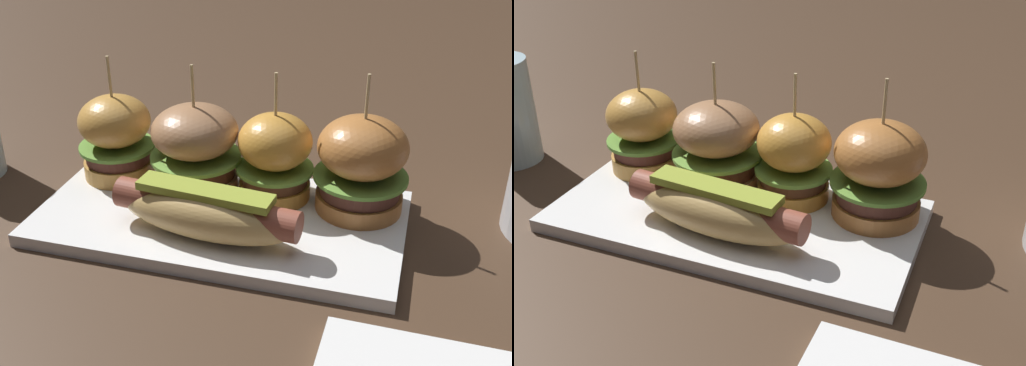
% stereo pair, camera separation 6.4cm
% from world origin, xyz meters
% --- Properties ---
extents(ground_plane, '(3.00, 3.00, 0.00)m').
position_xyz_m(ground_plane, '(0.00, 0.00, 0.00)').
color(ground_plane, '#422D1E').
extents(platter_main, '(0.37, 0.19, 0.01)m').
position_xyz_m(platter_main, '(0.00, 0.00, 0.01)').
color(platter_main, white).
rests_on(platter_main, ground).
extents(hot_dog, '(0.19, 0.07, 0.05)m').
position_xyz_m(hot_dog, '(0.00, -0.04, 0.04)').
color(hot_dog, tan).
rests_on(hot_dog, platter_main).
extents(slider_far_left, '(0.08, 0.08, 0.14)m').
position_xyz_m(slider_far_left, '(-0.14, 0.05, 0.06)').
color(slider_far_left, '#C68B3C').
rests_on(slider_far_left, platter_main).
extents(slider_center_left, '(0.10, 0.10, 0.14)m').
position_xyz_m(slider_center_left, '(-0.04, 0.04, 0.06)').
color(slider_center_left, '#A3724B').
rests_on(slider_center_left, platter_main).
extents(slider_center_right, '(0.08, 0.08, 0.14)m').
position_xyz_m(slider_center_right, '(0.04, 0.05, 0.06)').
color(slider_center_right, gold).
rests_on(slider_center_right, platter_main).
extents(slider_far_right, '(0.10, 0.10, 0.15)m').
position_xyz_m(slider_far_right, '(0.13, 0.05, 0.07)').
color(slider_far_right, '#AF6C33').
rests_on(slider_far_right, platter_main).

